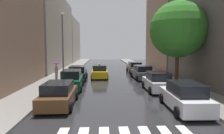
% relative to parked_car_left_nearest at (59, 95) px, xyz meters
% --- Properties ---
extents(ground_plane, '(28.00, 72.00, 0.04)m').
position_rel_parked_car_left_nearest_xyz_m(ground_plane, '(3.75, 17.51, -0.75)').
color(ground_plane, '#262628').
extents(sidewalk_left, '(3.00, 72.00, 0.15)m').
position_rel_parked_car_left_nearest_xyz_m(sidewalk_left, '(-2.75, 17.51, -0.66)').
color(sidewalk_left, gray).
rests_on(sidewalk_left, ground).
extents(sidewalk_right, '(3.00, 72.00, 0.15)m').
position_rel_parked_car_left_nearest_xyz_m(sidewalk_right, '(10.25, 17.51, -0.66)').
color(sidewalk_right, gray).
rests_on(sidewalk_right, ground).
extents(building_left_mid, '(6.00, 21.59, 13.05)m').
position_rel_parked_car_left_nearest_xyz_m(building_left_mid, '(-7.25, 23.80, 5.79)').
color(building_left_mid, '#9E9384').
rests_on(building_left_mid, ground).
extents(building_left_far, '(6.00, 16.08, 11.52)m').
position_rel_parked_car_left_nearest_xyz_m(building_left_far, '(-7.25, 43.44, 5.03)').
color(building_left_far, '#9E9384').
rests_on(building_left_far, ground).
extents(building_right_mid, '(6.00, 13.30, 15.59)m').
position_rel_parked_car_left_nearest_xyz_m(building_right_mid, '(14.75, 21.14, 7.06)').
color(building_right_mid, '#8C6B56').
rests_on(building_right_mid, ground).
extents(parked_car_left_nearest, '(2.09, 4.46, 1.55)m').
position_rel_parked_car_left_nearest_xyz_m(parked_car_left_nearest, '(0.00, 0.00, 0.00)').
color(parked_car_left_nearest, brown).
rests_on(parked_car_left_nearest, ground).
extents(parked_car_left_second, '(2.11, 4.57, 1.75)m').
position_rel_parked_car_left_nearest_xyz_m(parked_car_left_second, '(0.03, 5.25, 0.08)').
color(parked_car_left_second, '#0C4C2D').
rests_on(parked_car_left_second, ground).
extents(parked_car_left_third, '(2.24, 4.59, 1.65)m').
position_rel_parked_car_left_nearest_xyz_m(parked_car_left_third, '(-0.10, 10.51, 0.04)').
color(parked_car_left_third, black).
rests_on(parked_car_left_third, ground).
extents(parked_car_right_nearest, '(2.13, 4.59, 1.67)m').
position_rel_parked_car_left_nearest_xyz_m(parked_car_right_nearest, '(7.67, -1.22, 0.05)').
color(parked_car_right_nearest, silver).
rests_on(parked_car_right_nearest, ground).
extents(parked_car_right_second, '(2.10, 4.02, 1.67)m').
position_rel_parked_car_left_nearest_xyz_m(parked_car_right_second, '(7.56, 4.08, 0.05)').
color(parked_car_right_second, silver).
rests_on(parked_car_right_second, ground).
extents(parked_car_right_third, '(2.27, 4.88, 1.65)m').
position_rel_parked_car_left_nearest_xyz_m(parked_car_right_third, '(7.57, 10.86, 0.04)').
color(parked_car_right_third, '#474C51').
rests_on(parked_car_right_third, ground).
extents(parked_car_right_fourth, '(2.13, 4.53, 1.63)m').
position_rel_parked_car_left_nearest_xyz_m(parked_car_right_fourth, '(7.69, 17.00, 0.03)').
color(parked_car_right_fourth, brown).
rests_on(parked_car_right_fourth, ground).
extents(taxi_midroad, '(2.13, 4.51, 1.81)m').
position_rel_parked_car_left_nearest_xyz_m(taxi_midroad, '(2.44, 12.02, 0.03)').
color(taxi_midroad, yellow).
rests_on(taxi_midroad, ground).
extents(pedestrian_foreground, '(1.09, 1.09, 1.92)m').
position_rel_parked_car_left_nearest_xyz_m(pedestrian_foreground, '(-2.31, 9.47, 0.86)').
color(pedestrian_foreground, gray).
rests_on(pedestrian_foreground, sidewalk_left).
extents(street_tree_right, '(5.23, 5.23, 7.88)m').
position_rel_parked_car_left_nearest_xyz_m(street_tree_right, '(9.83, 5.71, 4.68)').
color(street_tree_right, '#513823').
rests_on(street_tree_right, sidewalk_right).
extents(lamp_post_left, '(0.60, 0.28, 7.60)m').
position_rel_parked_car_left_nearest_xyz_m(lamp_post_left, '(-1.80, 10.86, 3.76)').
color(lamp_post_left, '#595B60').
rests_on(lamp_post_left, sidewalk_left).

